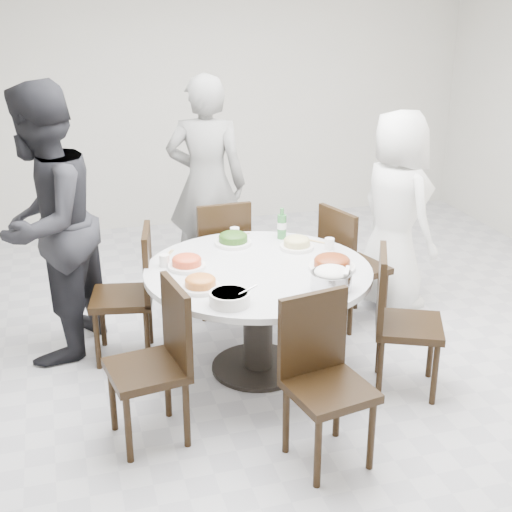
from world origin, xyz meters
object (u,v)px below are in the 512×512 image
object	(u,v)px
chair_n	(218,255)
diner_middle	(207,184)
rice_bowl	(331,281)
diner_left	(45,225)
soup_bowl	(230,298)
chair_se	(409,323)
beverage_bottle	(282,223)
diner_right	(396,211)
chair_sw	(146,367)
chair_ne	(355,265)
chair_nw	(122,295)
chair_s	(330,386)
dining_table	(258,320)

from	to	relation	value
chair_n	diner_middle	size ratio (longest dim) A/B	0.52
diner_middle	rice_bowl	size ratio (longest dim) A/B	7.26
diner_left	rice_bowl	distance (m)	1.99
diner_middle	soup_bowl	world-z (taller)	diner_middle
chair_se	beverage_bottle	size ratio (longest dim) A/B	4.13
diner_right	soup_bowl	distance (m)	2.06
chair_sw	chair_n	bearing A→B (deg)	144.60
chair_n	beverage_bottle	world-z (taller)	beverage_bottle
diner_left	diner_right	bearing A→B (deg)	118.93
chair_ne	chair_nw	world-z (taller)	same
chair_se	beverage_bottle	distance (m)	1.21
chair_ne	diner_right	bearing A→B (deg)	-79.50
chair_nw	soup_bowl	world-z (taller)	chair_nw
chair_sw	rice_bowl	size ratio (longest dim) A/B	3.75
diner_left	rice_bowl	bearing A→B (deg)	84.05
diner_right	beverage_bottle	size ratio (longest dim) A/B	7.01
chair_nw	chair_se	distance (m)	1.96
chair_n	chair_s	xyz separation A→B (m)	(0.13, -2.09, 0.00)
dining_table	beverage_bottle	xyz separation A→B (m)	(0.33, 0.52, 0.49)
chair_ne	chair_nw	size ratio (longest dim) A/B	1.00
soup_bowl	diner_left	bearing A→B (deg)	132.00
rice_bowl	chair_se	bearing A→B (deg)	-6.68
chair_n	rice_bowl	bearing A→B (deg)	102.22
chair_sw	diner_middle	distance (m)	2.32
chair_sw	diner_left	world-z (taller)	diner_left
chair_s	soup_bowl	bearing A→B (deg)	113.39
dining_table	soup_bowl	xyz separation A→B (m)	(-0.31, -0.48, 0.41)
diner_right	rice_bowl	distance (m)	1.55
chair_ne	diner_middle	bearing A→B (deg)	26.24
chair_se	diner_middle	distance (m)	2.25
chair_nw	diner_middle	distance (m)	1.45
diner_left	soup_bowl	size ratio (longest dim) A/B	7.97
diner_middle	chair_n	bearing A→B (deg)	105.86
diner_right	diner_left	xyz separation A→B (m)	(-2.68, -0.09, 0.16)
chair_sw	chair_se	distance (m)	1.69
chair_ne	soup_bowl	world-z (taller)	chair_ne
chair_n	rice_bowl	size ratio (longest dim) A/B	3.75
dining_table	chair_sw	xyz separation A→B (m)	(-0.83, -0.59, 0.10)
chair_nw	diner_left	bearing A→B (deg)	-102.56
chair_nw	rice_bowl	world-z (taller)	chair_nw
diner_left	rice_bowl	size ratio (longest dim) A/B	7.62
diner_left	beverage_bottle	size ratio (longest dim) A/B	8.40
diner_right	dining_table	bearing A→B (deg)	106.34
chair_nw	diner_right	distance (m)	2.25
chair_s	chair_n	bearing A→B (deg)	82.54
chair_ne	chair_se	world-z (taller)	same
chair_sw	chair_s	bearing A→B (deg)	53.35
beverage_bottle	chair_s	bearing A→B (deg)	-98.45
chair_sw	beverage_bottle	distance (m)	1.65
diner_left	chair_ne	bearing A→B (deg)	113.75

